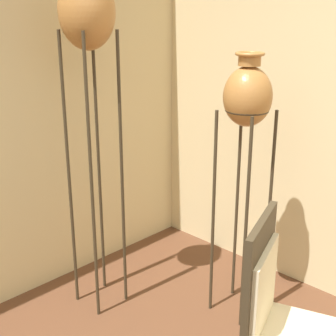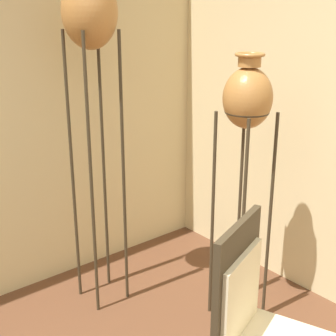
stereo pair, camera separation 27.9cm
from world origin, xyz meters
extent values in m
cylinder|color=#382D1E|center=(0.94, 1.63, 0.87)|extent=(0.02, 0.02, 1.74)
cylinder|color=#382D1E|center=(1.17, 1.63, 0.87)|extent=(0.02, 0.02, 1.74)
cylinder|color=#382D1E|center=(0.94, 1.86, 0.87)|extent=(0.02, 0.02, 1.74)
cylinder|color=#382D1E|center=(1.17, 1.86, 0.87)|extent=(0.02, 0.02, 1.74)
torus|color=#382D1E|center=(1.06, 1.75, 1.74)|extent=(0.24, 0.24, 0.02)
ellipsoid|color=#A87038|center=(1.06, 1.75, 1.83)|extent=(0.32, 0.32, 0.42)
cylinder|color=#382D1E|center=(1.49, 0.92, 0.65)|extent=(0.02, 0.02, 1.31)
cylinder|color=#382D1E|center=(1.73, 0.92, 0.65)|extent=(0.02, 0.02, 1.31)
cylinder|color=#382D1E|center=(1.49, 1.16, 0.65)|extent=(0.02, 0.02, 1.31)
cylinder|color=#382D1E|center=(1.73, 1.16, 0.65)|extent=(0.02, 0.02, 1.31)
torus|color=#382D1E|center=(1.61, 1.04, 1.31)|extent=(0.25, 0.25, 0.02)
ellipsoid|color=#A87038|center=(1.61, 1.04, 1.38)|extent=(0.28, 0.28, 0.34)
cylinder|color=#A87038|center=(1.61, 1.04, 1.58)|extent=(0.12, 0.12, 0.06)
torus|color=#A87038|center=(1.61, 1.04, 1.62)|extent=(0.16, 0.16, 0.02)
cube|color=#382D1E|center=(0.94, 0.48, 0.77)|extent=(0.40, 0.17, 0.55)
cube|color=beige|center=(0.95, 0.45, 0.71)|extent=(0.34, 0.14, 0.38)
camera|label=1|loc=(-0.56, -0.45, 1.84)|focal=50.00mm
camera|label=2|loc=(-0.35, -0.64, 1.84)|focal=50.00mm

